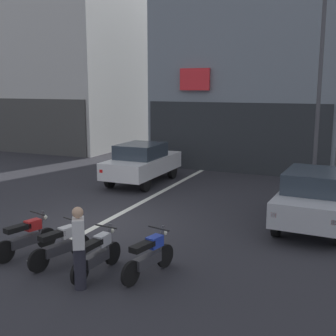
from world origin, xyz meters
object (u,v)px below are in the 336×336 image
at_px(motorcycle_blue_row_right_mid, 149,255).
at_px(person_by_motorcycles, 79,247).
at_px(car_silver_parked_kerbside, 315,196).
at_px(motorcycle_white_row_left_mid, 61,244).
at_px(car_white_crossing_near, 142,162).
at_px(motorcycle_silver_row_centre, 97,253).
at_px(motorcycle_red_row_leftmost, 26,237).
at_px(street_lamp, 320,74).
at_px(car_grey_down_street, 243,147).

bearing_deg(motorcycle_blue_row_right_mid, person_by_motorcycles, -132.74).
relative_size(car_silver_parked_kerbside, motorcycle_white_row_left_mid, 2.56).
bearing_deg(car_white_crossing_near, motorcycle_silver_row_centre, -69.20).
distance_m(motorcycle_blue_row_right_mid, person_by_motorcycles, 1.51).
distance_m(motorcycle_red_row_leftmost, person_by_motorcycles, 2.38).
bearing_deg(street_lamp, motorcycle_silver_row_centre, -111.92).
xyz_separation_m(car_white_crossing_near, car_silver_parked_kerbside, (7.02, -3.09, 0.00)).
bearing_deg(motorcycle_blue_row_right_mid, street_lamp, 73.60).
relative_size(street_lamp, motorcycle_white_row_left_mid, 4.39).
bearing_deg(car_grey_down_street, street_lamp, -54.19).
bearing_deg(street_lamp, motorcycle_blue_row_right_mid, -106.40).
distance_m(car_silver_parked_kerbside, motorcycle_white_row_left_mid, 7.05).
bearing_deg(car_white_crossing_near, motorcycle_white_row_left_mid, -75.59).
distance_m(car_grey_down_street, person_by_motorcycles, 15.01).
relative_size(car_silver_parked_kerbside, car_grey_down_street, 1.01).
bearing_deg(motorcycle_white_row_left_mid, motorcycle_silver_row_centre, -7.04).
height_order(car_silver_parked_kerbside, motorcycle_red_row_leftmost, car_silver_parked_kerbside).
height_order(car_grey_down_street, motorcycle_red_row_leftmost, car_grey_down_street).
height_order(car_white_crossing_near, motorcycle_white_row_left_mid, car_white_crossing_near).
distance_m(car_silver_parked_kerbside, street_lamp, 5.00).
height_order(motorcycle_silver_row_centre, person_by_motorcycles, person_by_motorcycles).
distance_m(motorcycle_red_row_leftmost, motorcycle_silver_row_centre, 2.10).
relative_size(motorcycle_white_row_left_mid, motorcycle_silver_row_centre, 0.98).
relative_size(street_lamp, person_by_motorcycles, 4.28).
distance_m(street_lamp, motorcycle_blue_row_right_mid, 9.58).
bearing_deg(motorcycle_silver_row_centre, motorcycle_red_row_leftmost, 174.12).
bearing_deg(street_lamp, person_by_motorcycles, -110.07).
bearing_deg(car_grey_down_street, motorcycle_white_row_left_mid, -92.34).
height_order(car_silver_parked_kerbside, motorcycle_silver_row_centre, car_silver_parked_kerbside).
relative_size(car_white_crossing_near, motorcycle_white_row_left_mid, 2.52).
height_order(motorcycle_red_row_leftmost, motorcycle_blue_row_right_mid, same).
relative_size(motorcycle_red_row_leftmost, motorcycle_blue_row_right_mid, 0.99).
bearing_deg(street_lamp, motorcycle_white_row_left_mid, -117.91).
xyz_separation_m(car_white_crossing_near, car_grey_down_street, (2.66, 6.06, 0.00)).
distance_m(street_lamp, motorcycle_red_row_leftmost, 10.93).
height_order(street_lamp, motorcycle_silver_row_centre, street_lamp).
distance_m(street_lamp, motorcycle_white_row_left_mid, 10.50).
distance_m(car_grey_down_street, motorcycle_silver_row_centre, 14.30).
relative_size(car_silver_parked_kerbside, street_lamp, 0.58).
xyz_separation_m(motorcycle_white_row_left_mid, person_by_motorcycles, (1.11, -0.85, 0.40)).
relative_size(motorcycle_blue_row_right_mid, person_by_motorcycles, 0.98).
bearing_deg(car_grey_down_street, motorcycle_blue_row_right_mid, -83.79).
xyz_separation_m(car_silver_parked_kerbside, person_by_motorcycles, (-3.83, -5.86, -0.03)).
height_order(street_lamp, motorcycle_red_row_leftmost, street_lamp).
bearing_deg(car_grey_down_street, motorcycle_red_row_leftmost, -96.59).
height_order(street_lamp, motorcycle_white_row_left_mid, street_lamp).
xyz_separation_m(car_white_crossing_near, person_by_motorcycles, (3.19, -8.95, -0.03)).
relative_size(motorcycle_red_row_leftmost, motorcycle_white_row_left_mid, 1.00).
bearing_deg(car_silver_parked_kerbside, motorcycle_silver_row_centre, -127.13).
distance_m(car_grey_down_street, motorcycle_white_row_left_mid, 14.17).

